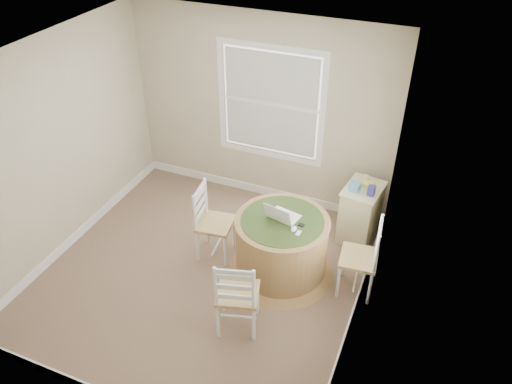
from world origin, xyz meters
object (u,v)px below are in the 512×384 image
at_px(chair_left, 215,223).
at_px(laptop, 282,216).
at_px(round_table, 281,244).
at_px(chair_right, 359,258).
at_px(chair_near, 238,293).
at_px(corner_chest, 360,213).

xyz_separation_m(chair_left, laptop, (0.82, 0.05, 0.32)).
height_order(round_table, chair_right, chair_right).
relative_size(round_table, chair_near, 1.32).
xyz_separation_m(round_table, chair_near, (-0.13, -0.93, 0.06)).
distance_m(round_table, laptop, 0.38).
xyz_separation_m(round_table, laptop, (-0.02, 0.04, 0.38)).
distance_m(round_table, chair_left, 0.84).
xyz_separation_m(chair_right, laptop, (-0.89, -0.01, 0.32)).
relative_size(chair_right, laptop, 2.44).
xyz_separation_m(round_table, chair_right, (0.88, 0.05, 0.06)).
xyz_separation_m(round_table, chair_left, (-0.84, -0.01, 0.06)).
height_order(round_table, chair_left, chair_left).
height_order(chair_near, laptop, laptop).
distance_m(round_table, chair_right, 0.88).
bearing_deg(chair_near, corner_chest, -129.63).
height_order(chair_left, chair_near, same).
bearing_deg(corner_chest, chair_right, -70.95).
xyz_separation_m(chair_left, corner_chest, (1.53, 0.98, -0.09)).
bearing_deg(round_table, chair_right, 6.80).
distance_m(laptop, corner_chest, 1.24).
bearing_deg(corner_chest, chair_near, -105.75).
bearing_deg(chair_near, chair_right, -151.99).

